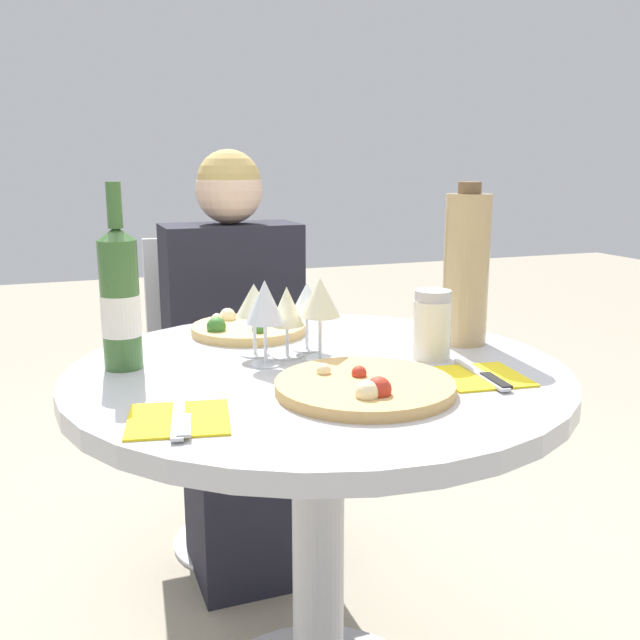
# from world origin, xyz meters

# --- Properties ---
(dining_table) EXTENTS (0.94, 0.94, 0.76)m
(dining_table) POSITION_xyz_m (0.00, 0.00, 0.58)
(dining_table) COLOR #B2B2B7
(dining_table) RESTS_ON ground_plane
(chair_behind_diner) EXTENTS (0.44, 0.44, 0.92)m
(chair_behind_diner) POSITION_xyz_m (0.01, 0.81, 0.44)
(chair_behind_diner) COLOR silver
(chair_behind_diner) RESTS_ON ground_plane
(seated_diner) EXTENTS (0.38, 0.41, 1.17)m
(seated_diner) POSITION_xyz_m (0.01, 0.66, 0.52)
(seated_diner) COLOR black
(seated_diner) RESTS_ON ground_plane
(pizza_large) EXTENTS (0.30, 0.30, 0.05)m
(pizza_large) POSITION_xyz_m (0.02, -0.18, 0.78)
(pizza_large) COLOR tan
(pizza_large) RESTS_ON dining_table
(pizza_small_far) EXTENTS (0.25, 0.25, 0.05)m
(pizza_small_far) POSITION_xyz_m (-0.06, 0.30, 0.78)
(pizza_small_far) COLOR #DBB26B
(pizza_small_far) RESTS_ON dining_table
(wine_bottle) EXTENTS (0.07, 0.07, 0.34)m
(wine_bottle) POSITION_xyz_m (-0.34, 0.12, 0.89)
(wine_bottle) COLOR #38602D
(wine_bottle) RESTS_ON dining_table
(tall_carafe) EXTENTS (0.09, 0.09, 0.34)m
(tall_carafe) POSITION_xyz_m (0.35, 0.06, 0.92)
(tall_carafe) COLOR tan
(tall_carafe) RESTS_ON dining_table
(sugar_shaker) EXTENTS (0.07, 0.07, 0.14)m
(sugar_shaker) POSITION_xyz_m (0.23, -0.03, 0.83)
(sugar_shaker) COLOR silver
(sugar_shaker) RESTS_ON dining_table
(wine_glass_back_right) EXTENTS (0.07, 0.07, 0.14)m
(wine_glass_back_right) POSITION_xyz_m (0.02, 0.12, 0.87)
(wine_glass_back_right) COLOR silver
(wine_glass_back_right) RESTS_ON dining_table
(wine_glass_front_left) EXTENTS (0.07, 0.07, 0.16)m
(wine_glass_front_left) POSITION_xyz_m (-0.09, 0.04, 0.88)
(wine_glass_front_left) COLOR silver
(wine_glass_front_left) RESTS_ON dining_table
(wine_glass_center) EXTENTS (0.07, 0.07, 0.14)m
(wine_glass_center) POSITION_xyz_m (-0.03, 0.08, 0.86)
(wine_glass_center) COLOR silver
(wine_glass_center) RESTS_ON dining_table
(wine_glass_front_right) EXTENTS (0.08, 0.08, 0.16)m
(wine_glass_front_right) POSITION_xyz_m (0.02, 0.04, 0.88)
(wine_glass_front_right) COLOR silver
(wine_glass_front_right) RESTS_ON dining_table
(wine_glass_back_left) EXTENTS (0.07, 0.07, 0.14)m
(wine_glass_back_left) POSITION_xyz_m (-0.09, 0.12, 0.87)
(wine_glass_back_left) COLOR silver
(wine_glass_back_left) RESTS_ON dining_table
(place_setting_left) EXTENTS (0.18, 0.19, 0.01)m
(place_setting_left) POSITION_xyz_m (-0.29, -0.20, 0.77)
(place_setting_left) COLOR yellow
(place_setting_left) RESTS_ON dining_table
(place_setting_right) EXTENTS (0.17, 0.19, 0.01)m
(place_setting_right) POSITION_xyz_m (0.25, -0.17, 0.77)
(place_setting_right) COLOR yellow
(place_setting_right) RESTS_ON dining_table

